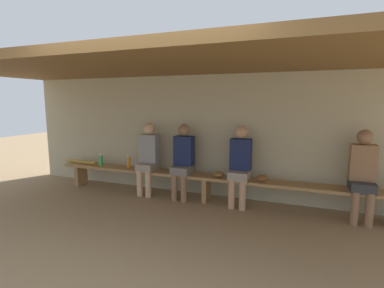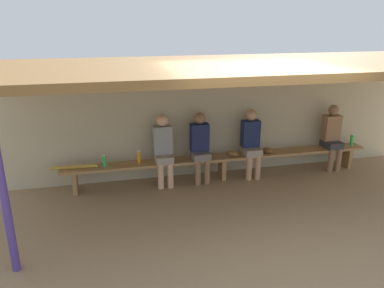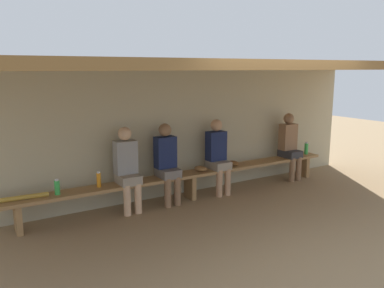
{
  "view_description": "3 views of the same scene",
  "coord_description": "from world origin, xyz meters",
  "px_view_note": "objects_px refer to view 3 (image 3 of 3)",
  "views": [
    {
      "loc": [
        1.49,
        -3.02,
        1.73
      ],
      "look_at": [
        -0.13,
        1.19,
        1.05
      ],
      "focal_mm": 26.68,
      "sensor_mm": 36.0,
      "label": 1
    },
    {
      "loc": [
        -2.12,
        -4.85,
        2.97
      ],
      "look_at": [
        -0.64,
        1.4,
        0.81
      ],
      "focal_mm": 34.84,
      "sensor_mm": 36.0,
      "label": 2
    },
    {
      "loc": [
        -3.37,
        -4.0,
        2.23
      ],
      "look_at": [
        -0.04,
        1.43,
        0.99
      ],
      "focal_mm": 36.72,
      "sensor_mm": 36.0,
      "label": 3
    }
  ],
  "objects_px": {
    "baseball_bat": "(17,198)",
    "water_bottle_green": "(306,148)",
    "player_shirtless_tan": "(127,166)",
    "baseball_glove_worn": "(233,163)",
    "water_bottle_blue": "(99,180)",
    "bench": "(190,177)",
    "player_in_red": "(290,144)",
    "water_bottle_clear": "(57,187)",
    "player_with_sunglasses": "(218,154)",
    "player_middle": "(167,161)",
    "baseball_glove_dark_brown": "(201,169)"
  },
  "relations": [
    {
      "from": "water_bottle_green",
      "to": "baseball_glove_worn",
      "type": "relative_size",
      "value": 1.06
    },
    {
      "from": "player_in_red",
      "to": "baseball_glove_worn",
      "type": "distance_m",
      "value": 1.42
    },
    {
      "from": "player_shirtless_tan",
      "to": "water_bottle_clear",
      "type": "bearing_deg",
      "value": -178.92
    },
    {
      "from": "water_bottle_blue",
      "to": "baseball_glove_worn",
      "type": "bearing_deg",
      "value": -0.37
    },
    {
      "from": "water_bottle_blue",
      "to": "water_bottle_green",
      "type": "bearing_deg",
      "value": -0.41
    },
    {
      "from": "player_in_red",
      "to": "water_bottle_clear",
      "type": "height_order",
      "value": "player_in_red"
    },
    {
      "from": "bench",
      "to": "player_with_sunglasses",
      "type": "xyz_separation_m",
      "value": [
        0.58,
        0.0,
        0.34
      ]
    },
    {
      "from": "water_bottle_clear",
      "to": "bench",
      "type": "bearing_deg",
      "value": 0.44
    },
    {
      "from": "bench",
      "to": "water_bottle_clear",
      "type": "height_order",
      "value": "water_bottle_clear"
    },
    {
      "from": "player_shirtless_tan",
      "to": "water_bottle_blue",
      "type": "distance_m",
      "value": 0.48
    },
    {
      "from": "player_shirtless_tan",
      "to": "water_bottle_clear",
      "type": "height_order",
      "value": "player_shirtless_tan"
    },
    {
      "from": "player_shirtless_tan",
      "to": "player_with_sunglasses",
      "type": "xyz_separation_m",
      "value": [
        1.72,
        0.0,
        0.0
      ]
    },
    {
      "from": "bench",
      "to": "water_bottle_blue",
      "type": "height_order",
      "value": "water_bottle_blue"
    },
    {
      "from": "baseball_glove_dark_brown",
      "to": "player_shirtless_tan",
      "type": "bearing_deg",
      "value": -116.35
    },
    {
      "from": "baseball_bat",
      "to": "player_in_red",
      "type": "bearing_deg",
      "value": 4.11
    },
    {
      "from": "player_middle",
      "to": "player_with_sunglasses",
      "type": "bearing_deg",
      "value": 0.0
    },
    {
      "from": "player_shirtless_tan",
      "to": "water_bottle_green",
      "type": "distance_m",
      "value": 3.96
    },
    {
      "from": "water_bottle_clear",
      "to": "water_bottle_blue",
      "type": "xyz_separation_m",
      "value": [
        0.62,
        0.04,
        0.01
      ]
    },
    {
      "from": "bench",
      "to": "player_in_red",
      "type": "height_order",
      "value": "player_in_red"
    },
    {
      "from": "player_middle",
      "to": "water_bottle_blue",
      "type": "bearing_deg",
      "value": 178.82
    },
    {
      "from": "player_middle",
      "to": "water_bottle_clear",
      "type": "distance_m",
      "value": 1.77
    },
    {
      "from": "player_shirtless_tan",
      "to": "water_bottle_clear",
      "type": "relative_size",
      "value": 5.88
    },
    {
      "from": "player_shirtless_tan",
      "to": "player_with_sunglasses",
      "type": "bearing_deg",
      "value": 0.0
    },
    {
      "from": "player_shirtless_tan",
      "to": "baseball_glove_worn",
      "type": "distance_m",
      "value": 2.09
    },
    {
      "from": "player_in_red",
      "to": "baseball_bat",
      "type": "relative_size",
      "value": 1.66
    },
    {
      "from": "water_bottle_clear",
      "to": "water_bottle_green",
      "type": "height_order",
      "value": "water_bottle_green"
    },
    {
      "from": "player_shirtless_tan",
      "to": "baseball_bat",
      "type": "height_order",
      "value": "player_shirtless_tan"
    },
    {
      "from": "player_with_sunglasses",
      "to": "baseball_bat",
      "type": "xyz_separation_m",
      "value": [
        -3.31,
        -0.0,
        -0.24
      ]
    },
    {
      "from": "water_bottle_green",
      "to": "water_bottle_clear",
      "type": "bearing_deg",
      "value": -179.86
    },
    {
      "from": "player_middle",
      "to": "player_with_sunglasses",
      "type": "height_order",
      "value": "same"
    },
    {
      "from": "water_bottle_clear",
      "to": "baseball_bat",
      "type": "height_order",
      "value": "water_bottle_clear"
    },
    {
      "from": "bench",
      "to": "baseball_glove_worn",
      "type": "bearing_deg",
      "value": 0.62
    },
    {
      "from": "player_shirtless_tan",
      "to": "player_with_sunglasses",
      "type": "height_order",
      "value": "same"
    },
    {
      "from": "water_bottle_blue",
      "to": "baseball_glove_dark_brown",
      "type": "bearing_deg",
      "value": -0.96
    },
    {
      "from": "player_in_red",
      "to": "water_bottle_blue",
      "type": "distance_m",
      "value": 3.94
    },
    {
      "from": "player_with_sunglasses",
      "to": "baseball_glove_dark_brown",
      "type": "distance_m",
      "value": 0.43
    },
    {
      "from": "bench",
      "to": "water_bottle_blue",
      "type": "xyz_separation_m",
      "value": [
        -1.59,
        0.03,
        0.19
      ]
    },
    {
      "from": "player_with_sunglasses",
      "to": "baseball_glove_worn",
      "type": "relative_size",
      "value": 5.56
    },
    {
      "from": "water_bottle_clear",
      "to": "water_bottle_green",
      "type": "xyz_separation_m",
      "value": [
        5.03,
        0.01,
        0.01
      ]
    },
    {
      "from": "bench",
      "to": "water_bottle_green",
      "type": "bearing_deg",
      "value": -0.1
    },
    {
      "from": "baseball_bat",
      "to": "water_bottle_green",
      "type": "bearing_deg",
      "value": 4.03
    },
    {
      "from": "bench",
      "to": "water_bottle_clear",
      "type": "bearing_deg",
      "value": -179.56
    },
    {
      "from": "player_in_red",
      "to": "baseball_glove_worn",
      "type": "xyz_separation_m",
      "value": [
        -1.4,
        0.01,
        -0.22
      ]
    },
    {
      "from": "player_shirtless_tan",
      "to": "baseball_glove_dark_brown",
      "type": "bearing_deg",
      "value": -0.28
    },
    {
      "from": "player_with_sunglasses",
      "to": "baseball_glove_dark_brown",
      "type": "bearing_deg",
      "value": -178.98
    },
    {
      "from": "baseball_glove_worn",
      "to": "baseball_bat",
      "type": "xyz_separation_m",
      "value": [
        -3.67,
        -0.01,
        -0.01
      ]
    },
    {
      "from": "bench",
      "to": "player_middle",
      "type": "bearing_deg",
      "value": 179.6
    },
    {
      "from": "player_with_sunglasses",
      "to": "bench",
      "type": "bearing_deg",
      "value": -179.7
    },
    {
      "from": "player_in_red",
      "to": "water_bottle_green",
      "type": "height_order",
      "value": "player_in_red"
    },
    {
      "from": "player_shirtless_tan",
      "to": "baseball_glove_worn",
      "type": "relative_size",
      "value": 5.56
    }
  ]
}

